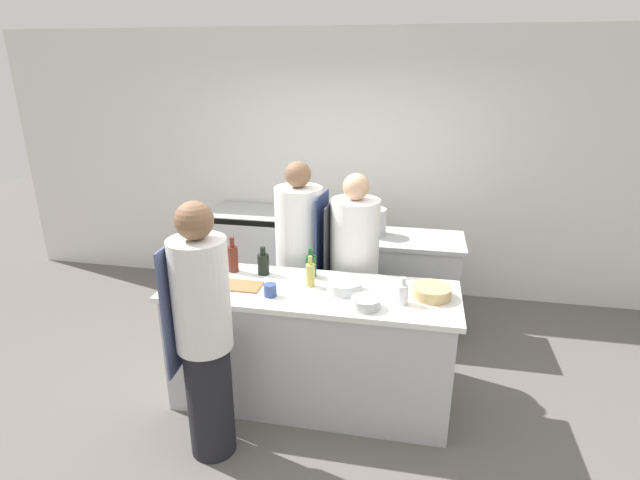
# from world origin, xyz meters

# --- Properties ---
(ground_plane) EXTENTS (16.00, 16.00, 0.00)m
(ground_plane) POSITION_xyz_m (0.00, 0.00, 0.00)
(ground_plane) COLOR #605B56
(wall_back) EXTENTS (8.00, 0.06, 2.80)m
(wall_back) POSITION_xyz_m (0.00, 2.13, 1.40)
(wall_back) COLOR silver
(wall_back) RESTS_ON ground_plane
(prep_counter) EXTENTS (2.11, 0.71, 0.93)m
(prep_counter) POSITION_xyz_m (0.00, 0.00, 0.47)
(prep_counter) COLOR #B7BABC
(prep_counter) RESTS_ON ground_plane
(pass_counter) EXTENTS (1.70, 0.60, 0.93)m
(pass_counter) POSITION_xyz_m (0.31, 1.25, 0.47)
(pass_counter) COLOR #B7BABC
(pass_counter) RESTS_ON ground_plane
(oven_range) EXTENTS (0.90, 0.62, 0.94)m
(oven_range) POSITION_xyz_m (-1.03, 1.77, 0.47)
(oven_range) COLOR #B7BABC
(oven_range) RESTS_ON ground_plane
(chef_at_prep_near) EXTENTS (0.37, 0.35, 1.73)m
(chef_at_prep_near) POSITION_xyz_m (-0.53, -0.65, 0.87)
(chef_at_prep_near) COLOR black
(chef_at_prep_near) RESTS_ON ground_plane
(chef_at_stove) EXTENTS (0.42, 0.40, 1.72)m
(chef_at_stove) POSITION_xyz_m (-0.24, 0.68, 0.85)
(chef_at_stove) COLOR black
(chef_at_stove) RESTS_ON ground_plane
(chef_at_pass_far) EXTENTS (0.42, 0.40, 1.65)m
(chef_at_pass_far) POSITION_xyz_m (0.23, 0.63, 0.82)
(chef_at_pass_far) COLOR black
(chef_at_pass_far) RESTS_ON ground_plane
(bottle_olive_oil) EXTENTS (0.08, 0.08, 0.28)m
(bottle_olive_oil) POSITION_xyz_m (-0.65, 0.20, 1.05)
(bottle_olive_oil) COLOR #5B2319
(bottle_olive_oil) RESTS_ON prep_counter
(bottle_vinegar) EXTENTS (0.06, 0.06, 0.23)m
(bottle_vinegar) POSITION_xyz_m (-0.01, 0.06, 1.03)
(bottle_vinegar) COLOR #B2A84C
(bottle_vinegar) RESTS_ON prep_counter
(bottle_wine) EXTENTS (0.09, 0.09, 0.22)m
(bottle_wine) POSITION_xyz_m (-0.41, 0.19, 1.02)
(bottle_wine) COLOR black
(bottle_wine) RESTS_ON prep_counter
(bottle_cooking_oil) EXTENTS (0.09, 0.09, 0.24)m
(bottle_cooking_oil) POSITION_xyz_m (-0.79, -0.24, 1.03)
(bottle_cooking_oil) COLOR #2D5175
(bottle_cooking_oil) RESTS_ON prep_counter
(bottle_sauce) EXTENTS (0.08, 0.08, 0.19)m
(bottle_sauce) POSITION_xyz_m (0.65, -0.09, 1.01)
(bottle_sauce) COLOR silver
(bottle_sauce) RESTS_ON prep_counter
(bottle_water) EXTENTS (0.08, 0.08, 0.22)m
(bottle_water) POSITION_xyz_m (-0.05, 0.23, 1.02)
(bottle_water) COLOR #19471E
(bottle_water) RESTS_ON prep_counter
(bowl_mixing_large) EXTENTS (0.26, 0.26, 0.08)m
(bowl_mixing_large) POSITION_xyz_m (0.24, 0.02, 0.97)
(bowl_mixing_large) COLOR #B7BABC
(bowl_mixing_large) RESTS_ON prep_counter
(bowl_prep_small) EXTENTS (0.27, 0.27, 0.08)m
(bowl_prep_small) POSITION_xyz_m (0.84, 0.04, 0.97)
(bowl_prep_small) COLOR tan
(bowl_prep_small) RESTS_ON prep_counter
(bowl_ceramic_blue) EXTENTS (0.19, 0.19, 0.07)m
(bowl_ceramic_blue) POSITION_xyz_m (0.42, -0.20, 0.97)
(bowl_ceramic_blue) COLOR #B7BABC
(bowl_ceramic_blue) RESTS_ON prep_counter
(cup) EXTENTS (0.09, 0.09, 0.09)m
(cup) POSITION_xyz_m (-0.25, -0.16, 0.98)
(cup) COLOR #33477F
(cup) RESTS_ON prep_counter
(cutting_board) EXTENTS (0.42, 0.19, 0.01)m
(cutting_board) POSITION_xyz_m (-0.56, -0.06, 0.94)
(cutting_board) COLOR olive
(cutting_board) RESTS_ON prep_counter
(stockpot) EXTENTS (0.23, 0.23, 0.25)m
(stockpot) POSITION_xyz_m (0.32, 1.27, 1.06)
(stockpot) COLOR #B7BABC
(stockpot) RESTS_ON pass_counter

